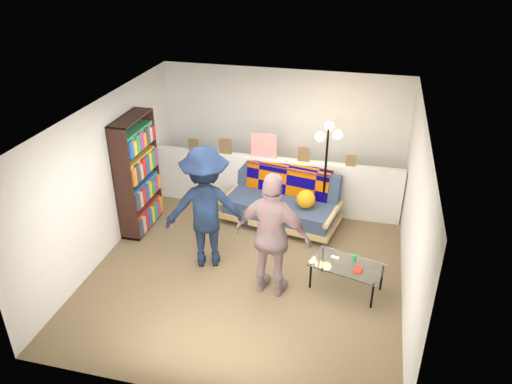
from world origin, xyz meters
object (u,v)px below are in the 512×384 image
at_px(futon_sofa, 283,202).
at_px(bookshelf, 137,178).
at_px(person_left, 206,208).
at_px(person_right, 273,236).
at_px(floor_lamp, 327,155).
at_px(coffee_table, 348,266).

bearing_deg(futon_sofa, bookshelf, -163.47).
distance_m(person_left, person_right, 1.19).
bearing_deg(floor_lamp, person_left, -135.87).
distance_m(bookshelf, person_left, 1.62).
relative_size(floor_lamp, person_right, 1.01).
xyz_separation_m(bookshelf, person_right, (2.54, -1.19, -0.00)).
bearing_deg(person_left, person_right, 141.17).
xyz_separation_m(futon_sofa, person_left, (-0.88, -1.42, 0.55)).
relative_size(bookshelf, person_right, 1.07).
bearing_deg(floor_lamp, coffee_table, -72.05).
bearing_deg(bookshelf, floor_lamp, 14.56).
distance_m(coffee_table, person_right, 1.18).
bearing_deg(futon_sofa, floor_lamp, 7.65).
xyz_separation_m(futon_sofa, bookshelf, (-2.32, -0.69, 0.52)).
relative_size(futon_sofa, person_left, 1.10).
relative_size(futon_sofa, person_right, 1.15).
bearing_deg(bookshelf, futon_sofa, 16.53).
bearing_deg(person_left, floor_lamp, -152.17).
bearing_deg(floor_lamp, futon_sofa, -172.35).
height_order(bookshelf, floor_lamp, bookshelf).
relative_size(bookshelf, coffee_table, 1.77).
bearing_deg(coffee_table, person_left, 175.63).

